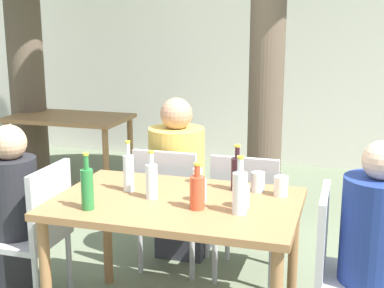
# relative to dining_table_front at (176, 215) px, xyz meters

# --- Properties ---
(cafe_building_wall) EXTENTS (10.00, 0.08, 2.80)m
(cafe_building_wall) POSITION_rel_dining_table_front_xyz_m (0.00, 3.81, 0.72)
(cafe_building_wall) COLOR silver
(cafe_building_wall) RESTS_ON ground_plane
(dining_table_front) EXTENTS (1.35, 0.87, 0.77)m
(dining_table_front) POSITION_rel_dining_table_front_xyz_m (0.00, 0.00, 0.00)
(dining_table_front) COLOR #996B42
(dining_table_front) RESTS_ON ground_plane
(dining_table_back) EXTENTS (1.23, 0.71, 0.77)m
(dining_table_back) POSITION_rel_dining_table_front_xyz_m (-1.90, 2.18, -0.02)
(dining_table_back) COLOR #996B42
(dining_table_back) RESTS_ON ground_plane
(patio_chair_0) EXTENTS (0.44, 0.44, 0.90)m
(patio_chair_0) POSITION_rel_dining_table_front_xyz_m (-0.91, 0.00, -0.18)
(patio_chair_0) COLOR #B2B2B7
(patio_chair_0) RESTS_ON ground_plane
(patio_chair_1) EXTENTS (0.44, 0.44, 0.90)m
(patio_chair_1) POSITION_rel_dining_table_front_xyz_m (0.91, 0.00, -0.18)
(patio_chair_1) COLOR #B2B2B7
(patio_chair_1) RESTS_ON ground_plane
(patio_chair_2) EXTENTS (0.44, 0.44, 0.90)m
(patio_chair_2) POSITION_rel_dining_table_front_xyz_m (-0.27, 0.67, -0.18)
(patio_chair_2) COLOR #B2B2B7
(patio_chair_2) RESTS_ON ground_plane
(patio_chair_3) EXTENTS (0.44, 0.44, 0.90)m
(patio_chair_3) POSITION_rel_dining_table_front_xyz_m (0.27, 0.67, -0.18)
(patio_chair_3) COLOR #B2B2B7
(patio_chair_3) RESTS_ON ground_plane
(person_seated_0) EXTENTS (0.55, 0.31, 1.14)m
(person_seated_0) POSITION_rel_dining_table_front_xyz_m (-1.15, -0.00, -0.18)
(person_seated_0) COLOR #383842
(person_seated_0) RESTS_ON ground_plane
(person_seated_2) EXTENTS (0.40, 0.60, 1.22)m
(person_seated_2) POSITION_rel_dining_table_front_xyz_m (-0.27, 0.89, -0.13)
(person_seated_2) COLOR #383842
(person_seated_2) RESTS_ON ground_plane
(water_bottle_0) EXTENTS (0.07, 0.07, 0.27)m
(water_bottle_0) POSITION_rel_dining_table_front_xyz_m (-0.14, -0.01, 0.20)
(water_bottle_0) COLOR silver
(water_bottle_0) RESTS_ON dining_table_front
(green_bottle_1) EXTENTS (0.07, 0.07, 0.30)m
(green_bottle_1) POSITION_rel_dining_table_front_xyz_m (-0.40, -0.27, 0.21)
(green_bottle_1) COLOR #287A38
(green_bottle_1) RESTS_ON dining_table_front
(wine_bottle_2) EXTENTS (0.07, 0.07, 0.27)m
(wine_bottle_2) POSITION_rel_dining_table_front_xyz_m (0.28, 0.27, 0.20)
(wine_bottle_2) COLOR #331923
(wine_bottle_2) RESTS_ON dining_table_front
(water_bottle_3) EXTENTS (0.06, 0.06, 0.30)m
(water_bottle_3) POSITION_rel_dining_table_front_xyz_m (-0.31, 0.07, 0.21)
(water_bottle_3) COLOR silver
(water_bottle_3) RESTS_ON dining_table_front
(soda_bottle_4) EXTENTS (0.08, 0.08, 0.25)m
(soda_bottle_4) POSITION_rel_dining_table_front_xyz_m (0.15, -0.10, 0.19)
(soda_bottle_4) COLOR #DB4C2D
(soda_bottle_4) RESTS_ON dining_table_front
(water_bottle_5) EXTENTS (0.08, 0.08, 0.30)m
(water_bottle_5) POSITION_rel_dining_table_front_xyz_m (0.38, -0.11, 0.21)
(water_bottle_5) COLOR silver
(water_bottle_5) RESTS_ON dining_table_front
(drinking_glass_0) EXTENTS (0.06, 0.06, 0.09)m
(drinking_glass_0) POSITION_rel_dining_table_front_xyz_m (0.02, 0.35, 0.13)
(drinking_glass_0) COLOR silver
(drinking_glass_0) RESTS_ON dining_table_front
(drinking_glass_1) EXTENTS (0.08, 0.08, 0.11)m
(drinking_glass_1) POSITION_rel_dining_table_front_xyz_m (0.54, 0.24, 0.15)
(drinking_glass_1) COLOR silver
(drinking_glass_1) RESTS_ON dining_table_front
(drinking_glass_2) EXTENTS (0.06, 0.06, 0.13)m
(drinking_glass_2) POSITION_rel_dining_table_front_xyz_m (0.14, 0.02, 0.15)
(drinking_glass_2) COLOR silver
(drinking_glass_2) RESTS_ON dining_table_front
(drinking_glass_3) EXTENTS (0.08, 0.08, 0.11)m
(drinking_glass_3) POSITION_rel_dining_table_front_xyz_m (0.40, 0.28, 0.15)
(drinking_glass_3) COLOR silver
(drinking_glass_3) RESTS_ON dining_table_front
(drinking_glass_4) EXTENTS (0.07, 0.07, 0.12)m
(drinking_glass_4) POSITION_rel_dining_table_front_xyz_m (0.37, -0.01, 0.15)
(drinking_glass_4) COLOR white
(drinking_glass_4) RESTS_ON dining_table_front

